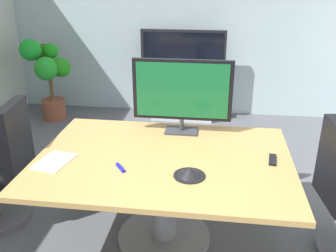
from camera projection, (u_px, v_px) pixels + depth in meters
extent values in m
plane|color=#515459|center=(166.00, 243.00, 3.02)|extent=(7.33, 7.33, 0.00)
cube|color=#9EB2B7|center=(196.00, 27.00, 5.41)|extent=(5.63, 0.10, 2.60)
cube|color=#B2894C|center=(164.00, 159.00, 2.80)|extent=(1.91, 1.35, 0.04)
cylinder|color=slate|center=(164.00, 201.00, 2.94)|extent=(0.20, 0.20, 0.71)
cylinder|color=slate|center=(164.00, 236.00, 3.07)|extent=(0.76, 0.76, 0.03)
cube|color=black|center=(16.00, 139.00, 3.00)|extent=(0.15, 0.46, 0.60)
cube|color=black|center=(3.00, 148.00, 3.32)|extent=(0.28, 0.08, 0.03)
cube|color=black|center=(336.00, 165.00, 2.59)|extent=(0.14, 0.46, 0.60)
cube|color=#333338|center=(182.00, 131.00, 3.23)|extent=(0.28, 0.18, 0.02)
cylinder|color=#333338|center=(182.00, 125.00, 3.21)|extent=(0.04, 0.04, 0.10)
cube|color=black|center=(182.00, 90.00, 3.10)|extent=(0.84, 0.04, 0.52)
cube|color=#14592D|center=(182.00, 91.00, 3.08)|extent=(0.77, 0.01, 0.47)
cube|color=#B7BABC|center=(182.00, 100.00, 5.50)|extent=(0.90, 0.36, 0.55)
cube|color=black|center=(183.00, 57.00, 5.23)|extent=(1.20, 0.06, 0.76)
cube|color=black|center=(183.00, 57.00, 5.20)|extent=(1.12, 0.01, 0.69)
cylinder|color=brown|center=(54.00, 109.00, 5.53)|extent=(0.34, 0.34, 0.30)
cylinder|color=brown|center=(51.00, 85.00, 5.38)|extent=(0.05, 0.05, 0.44)
sphere|color=#1D8317|center=(61.00, 67.00, 5.22)|extent=(0.27, 0.27, 0.27)
sphere|color=#198B19|center=(51.00, 51.00, 5.31)|extent=(0.22, 0.22, 0.22)
sphere|color=#2F6015|center=(44.00, 53.00, 5.39)|extent=(0.28, 0.28, 0.28)
sphere|color=#189427|center=(30.00, 50.00, 5.14)|extent=(0.30, 0.30, 0.30)
sphere|color=#1F9226|center=(46.00, 69.00, 5.11)|extent=(0.33, 0.33, 0.33)
cone|color=black|center=(189.00, 172.00, 2.51)|extent=(0.19, 0.19, 0.07)
cylinder|color=black|center=(189.00, 176.00, 2.53)|extent=(0.22, 0.22, 0.01)
cube|color=black|center=(272.00, 160.00, 2.73)|extent=(0.07, 0.18, 0.02)
cube|color=#1919A5|center=(120.00, 168.00, 2.62)|extent=(0.09, 0.12, 0.02)
cube|color=white|center=(54.00, 161.00, 2.72)|extent=(0.26, 0.33, 0.01)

